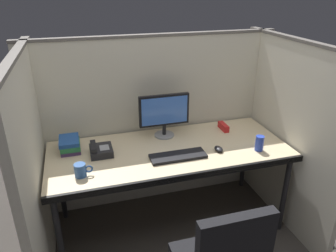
{
  "coord_description": "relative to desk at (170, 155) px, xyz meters",
  "views": [
    {
      "loc": [
        -0.66,
        -1.88,
        1.97
      ],
      "look_at": [
        0.0,
        0.35,
        0.92
      ],
      "focal_mm": 34.55,
      "sensor_mm": 36.0,
      "label": 1
    }
  ],
  "objects": [
    {
      "name": "desk_phone",
      "position": [
        -0.54,
        0.08,
        0.08
      ],
      "size": [
        0.17,
        0.19,
        0.09
      ],
      "color": "black",
      "rests_on": "desk"
    },
    {
      "name": "ground_plane",
      "position": [
        0.0,
        -0.29,
        -0.69
      ],
      "size": [
        8.0,
        8.0,
        0.0
      ],
      "primitive_type": "plane",
      "color": "#423D38"
    },
    {
      "name": "keyboard_main",
      "position": [
        0.02,
        -0.13,
        0.06
      ],
      "size": [
        0.43,
        0.15,
        0.02
      ],
      "primitive_type": "cube",
      "color": "black",
      "rests_on": "desk"
    },
    {
      "name": "cubicle_partition_right",
      "position": [
        0.99,
        -0.09,
        0.1
      ],
      "size": [
        0.06,
        1.41,
        1.57
      ],
      "color": "beige",
      "rests_on": "ground"
    },
    {
      "name": "computer_mouse",
      "position": [
        0.36,
        -0.13,
        0.07
      ],
      "size": [
        0.06,
        0.1,
        0.04
      ],
      "color": "black",
      "rests_on": "desk"
    },
    {
      "name": "cubicle_partition_left",
      "position": [
        -0.99,
        -0.09,
        0.1
      ],
      "size": [
        0.06,
        1.41,
        1.57
      ],
      "color": "beige",
      "rests_on": "ground"
    },
    {
      "name": "book_stack",
      "position": [
        -0.76,
        0.21,
        0.1
      ],
      "size": [
        0.15,
        0.22,
        0.1
      ],
      "color": "#4C3366",
      "rests_on": "desk"
    },
    {
      "name": "monitor_center",
      "position": [
        0.02,
        0.26,
        0.27
      ],
      "size": [
        0.43,
        0.17,
        0.37
      ],
      "color": "gray",
      "rests_on": "desk"
    },
    {
      "name": "desk",
      "position": [
        0.0,
        0.0,
        0.0
      ],
      "size": [
        1.9,
        0.8,
        0.74
      ],
      "color": "beige",
      "rests_on": "ground"
    },
    {
      "name": "cubicle_partition_rear",
      "position": [
        0.0,
        0.46,
        0.1
      ],
      "size": [
        2.21,
        0.06,
        1.57
      ],
      "color": "beige",
      "rests_on": "ground"
    },
    {
      "name": "soda_can",
      "position": [
        0.67,
        -0.2,
        0.11
      ],
      "size": [
        0.07,
        0.07,
        0.12
      ],
      "primitive_type": "cylinder",
      "color": "#263FB2",
      "rests_on": "desk"
    },
    {
      "name": "coffee_mug",
      "position": [
        -0.7,
        -0.19,
        0.1
      ],
      "size": [
        0.13,
        0.08,
        0.09
      ],
      "color": "#264C8C",
      "rests_on": "desk"
    },
    {
      "name": "red_stapler",
      "position": [
        0.57,
        0.23,
        0.08
      ],
      "size": [
        0.04,
        0.15,
        0.06
      ],
      "primitive_type": "cube",
      "color": "red",
      "rests_on": "desk"
    }
  ]
}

